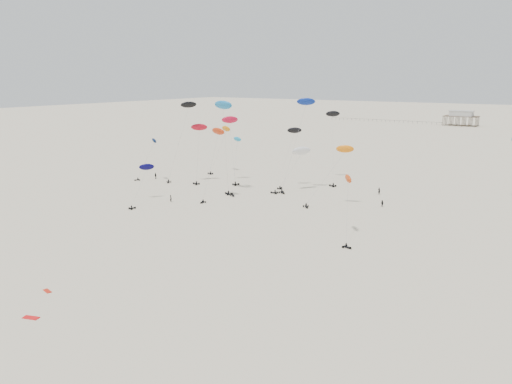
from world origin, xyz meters
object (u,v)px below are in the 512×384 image
Objects in this scene: rig_4 at (185,119)px; rig_8 at (289,148)px; spectator_0 at (171,202)px; pavilion_main at (461,119)px; rig_0 at (216,141)px.

rig_8 is at bearing 168.77° from rig_4.
rig_4 is 11.56× the size of spectator_0.
spectator_0 is at bearing 142.35° from rig_8.
pavilion_main is 226.97m from rig_8.
rig_0 is (-11.85, -247.34, 10.62)m from pavilion_main.
rig_0 reaches higher than pavilion_main.
rig_8 is at bearing -90.46° from pavilion_main.
rig_8 is at bearing -119.94° from rig_0.
spectator_0 is at bearing 91.98° from rig_4.
spectator_0 is at bearing -94.12° from pavilion_main.
rig_4 is 31.17m from spectator_0.
rig_4 is (-31.49, -236.63, 14.73)m from pavilion_main.
rig_8 is (29.65, 9.78, -7.41)m from rig_4.
rig_0 is at bearing 144.78° from rig_8.
pavilion_main is 247.85m from rig_0.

